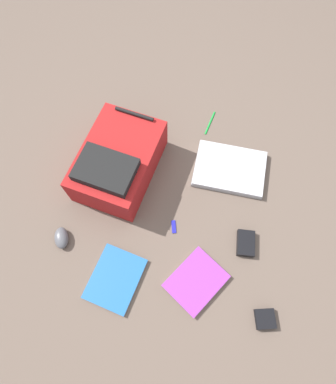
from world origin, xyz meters
The scene contains 10 objects.
ground_plane centered at (0.00, 0.00, 0.00)m, with size 3.38×3.38×0.00m, color brown.
backpack centered at (-0.24, 0.12, 0.09)m, with size 0.41×0.51×0.21m.
laptop centered at (0.28, 0.17, 0.02)m, with size 0.36×0.28×0.03m.
book_manual centered at (-0.19, -0.38, 0.01)m, with size 0.25×0.29×0.02m.
book_blue centered at (0.15, -0.36, 0.01)m, with size 0.28×0.29×0.02m.
computer_mouse centered at (-0.44, -0.23, 0.02)m, with size 0.06×0.10×0.04m, color #4C4C51.
power_brick centered at (0.35, -0.18, 0.01)m, with size 0.07×0.11×0.03m, color black.
pen_black centered at (0.18, 0.43, 0.00)m, with size 0.01×0.01×0.14m, color #198C33.
earbud_pouch centered at (0.43, -0.48, 0.01)m, with size 0.08×0.08×0.03m, color black.
usb_stick centered at (0.04, -0.13, 0.00)m, with size 0.02×0.06×0.01m, color #191999.
Camera 1 is at (0.05, -0.55, 1.39)m, focal length 30.59 mm.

